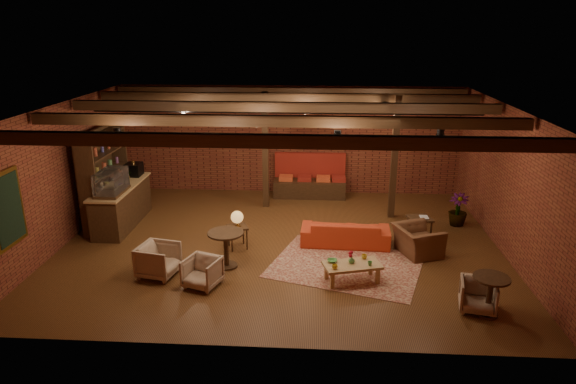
# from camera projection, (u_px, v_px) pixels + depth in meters

# --- Properties ---
(floor) EXTENTS (10.00, 10.00, 0.00)m
(floor) POSITION_uv_depth(u_px,v_px,m) (280.00, 244.00, 11.95)
(floor) COLOR #37200D
(floor) RESTS_ON ground
(ceiling) EXTENTS (10.00, 8.00, 0.02)m
(ceiling) POSITION_uv_depth(u_px,v_px,m) (280.00, 107.00, 10.95)
(ceiling) COLOR black
(ceiling) RESTS_ON wall_back
(wall_back) EXTENTS (10.00, 0.02, 3.20)m
(wall_back) POSITION_uv_depth(u_px,v_px,m) (290.00, 140.00, 15.25)
(wall_back) COLOR maroon
(wall_back) RESTS_ON ground
(wall_front) EXTENTS (10.00, 0.02, 3.20)m
(wall_front) POSITION_uv_depth(u_px,v_px,m) (259.00, 256.00, 7.66)
(wall_front) COLOR maroon
(wall_front) RESTS_ON ground
(wall_left) EXTENTS (0.02, 8.00, 3.20)m
(wall_left) POSITION_uv_depth(u_px,v_px,m) (63.00, 175.00, 11.75)
(wall_left) COLOR maroon
(wall_left) RESTS_ON ground
(wall_right) EXTENTS (0.02, 8.00, 3.20)m
(wall_right) POSITION_uv_depth(u_px,v_px,m) (509.00, 183.00, 11.16)
(wall_right) COLOR maroon
(wall_right) RESTS_ON ground
(ceiling_beams) EXTENTS (9.80, 6.40, 0.22)m
(ceiling_beams) POSITION_uv_depth(u_px,v_px,m) (280.00, 113.00, 10.99)
(ceiling_beams) COLOR black
(ceiling_beams) RESTS_ON ceiling
(ceiling_pipe) EXTENTS (9.60, 0.12, 0.12)m
(ceiling_pipe) POSITION_uv_depth(u_px,v_px,m) (285.00, 111.00, 12.58)
(ceiling_pipe) COLOR black
(ceiling_pipe) RESTS_ON ceiling
(post_left) EXTENTS (0.16, 0.16, 3.20)m
(post_left) POSITION_uv_depth(u_px,v_px,m) (265.00, 151.00, 13.95)
(post_left) COLOR black
(post_left) RESTS_ON ground
(post_right) EXTENTS (0.16, 0.16, 3.20)m
(post_right) POSITION_uv_depth(u_px,v_px,m) (394.00, 158.00, 13.18)
(post_right) COLOR black
(post_right) RESTS_ON ground
(service_counter) EXTENTS (0.80, 2.50, 1.60)m
(service_counter) POSITION_uv_depth(u_px,v_px,m) (121.00, 195.00, 12.89)
(service_counter) COLOR black
(service_counter) RESTS_ON ground
(plant_counter) EXTENTS (0.35, 0.39, 0.30)m
(plant_counter) POSITION_uv_depth(u_px,v_px,m) (126.00, 177.00, 12.95)
(plant_counter) COLOR #337F33
(plant_counter) RESTS_ON service_counter
(shelving_hutch) EXTENTS (0.52, 2.00, 2.40)m
(shelving_hutch) POSITION_uv_depth(u_px,v_px,m) (105.00, 178.00, 12.89)
(shelving_hutch) COLOR black
(shelving_hutch) RESTS_ON ground
(chalkboard_menu) EXTENTS (0.08, 0.96, 1.46)m
(chalkboard_menu) POSITION_uv_depth(u_px,v_px,m) (7.00, 209.00, 9.57)
(chalkboard_menu) COLOR black
(chalkboard_menu) RESTS_ON wall_left
(banquette) EXTENTS (2.10, 0.70, 1.00)m
(banquette) POSITION_uv_depth(u_px,v_px,m) (310.00, 180.00, 15.13)
(banquette) COLOR maroon
(banquette) RESTS_ON ground
(service_sign) EXTENTS (0.86, 0.06, 0.30)m
(service_sign) POSITION_uv_depth(u_px,v_px,m) (310.00, 121.00, 14.12)
(service_sign) COLOR orange
(service_sign) RESTS_ON ceiling
(ceiling_spotlights) EXTENTS (6.40, 4.40, 0.28)m
(ceiling_spotlights) POSITION_uv_depth(u_px,v_px,m) (280.00, 123.00, 11.06)
(ceiling_spotlights) COLOR black
(ceiling_spotlights) RESTS_ON ceiling
(rug) EXTENTS (3.58, 3.12, 0.01)m
(rug) POSITION_uv_depth(u_px,v_px,m) (346.00, 265.00, 10.91)
(rug) COLOR maroon
(rug) RESTS_ON floor
(sofa) EXTENTS (2.07, 0.89, 0.60)m
(sofa) POSITION_uv_depth(u_px,v_px,m) (345.00, 232.00, 11.88)
(sofa) COLOR #B53319
(sofa) RESTS_ON floor
(coffee_table) EXTENTS (1.23, 0.85, 0.64)m
(coffee_table) POSITION_uv_depth(u_px,v_px,m) (351.00, 266.00, 10.13)
(coffee_table) COLOR #9E7549
(coffee_table) RESTS_ON floor
(side_table_lamp) EXTENTS (0.56, 0.56, 0.89)m
(side_table_lamp) POSITION_uv_depth(u_px,v_px,m) (237.00, 220.00, 11.57)
(side_table_lamp) COLOR black
(side_table_lamp) RESTS_ON floor
(round_table_left) EXTENTS (0.75, 0.75, 0.79)m
(round_table_left) POSITION_uv_depth(u_px,v_px,m) (226.00, 243.00, 10.70)
(round_table_left) COLOR black
(round_table_left) RESTS_ON floor
(armchair_a) EXTENTS (0.81, 0.84, 0.74)m
(armchair_a) POSITION_uv_depth(u_px,v_px,m) (158.00, 259.00, 10.38)
(armchair_a) COLOR beige
(armchair_a) RESTS_ON floor
(armchair_b) EXTENTS (0.79, 0.76, 0.65)m
(armchair_b) POSITION_uv_depth(u_px,v_px,m) (202.00, 271.00, 9.97)
(armchair_b) COLOR beige
(armchair_b) RESTS_ON floor
(armchair_right) EXTENTS (0.95, 1.15, 0.86)m
(armchair_right) POSITION_uv_depth(u_px,v_px,m) (418.00, 236.00, 11.33)
(armchair_right) COLOR brown
(armchair_right) RESTS_ON floor
(side_table_book) EXTENTS (0.62, 0.62, 0.59)m
(side_table_book) POSITION_uv_depth(u_px,v_px,m) (420.00, 219.00, 12.03)
(side_table_book) COLOR black
(side_table_book) RESTS_ON floor
(round_table_right) EXTENTS (0.63, 0.63, 0.74)m
(round_table_right) POSITION_uv_depth(u_px,v_px,m) (490.00, 290.00, 8.92)
(round_table_right) COLOR black
(round_table_right) RESTS_ON floor
(armchair_far) EXTENTS (0.73, 0.69, 0.64)m
(armchair_far) POSITION_uv_depth(u_px,v_px,m) (478.00, 294.00, 9.12)
(armchair_far) COLOR beige
(armchair_far) RESTS_ON floor
(plant_tall) EXTENTS (1.83, 1.83, 2.51)m
(plant_tall) POSITION_uv_depth(u_px,v_px,m) (461.00, 178.00, 12.71)
(plant_tall) COLOR #4C7F4C
(plant_tall) RESTS_ON floor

